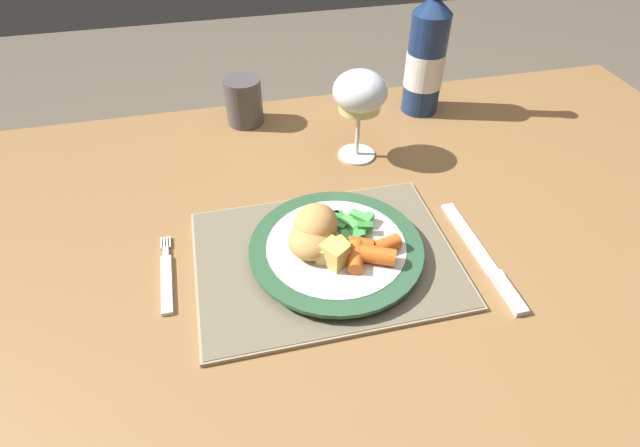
{
  "coord_description": "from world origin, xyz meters",
  "views": [
    {
      "loc": [
        -0.17,
        -0.5,
        1.23
      ],
      "look_at": [
        -0.06,
        -0.01,
        0.78
      ],
      "focal_mm": 28.0,
      "sensor_mm": 36.0,
      "label": 1
    }
  ],
  "objects_px": {
    "table_knife": "(487,263)",
    "drinking_cup": "(244,100)",
    "dinner_plate": "(336,250)",
    "dining_table": "(354,275)",
    "bottle": "(426,56)",
    "fork": "(167,278)",
    "wine_glass": "(360,95)"
  },
  "relations": [
    {
      "from": "fork",
      "to": "drinking_cup",
      "type": "bearing_deg",
      "value": 68.53
    },
    {
      "from": "bottle",
      "to": "drinking_cup",
      "type": "xyz_separation_m",
      "value": [
        -0.34,
        0.03,
        -0.06
      ]
    },
    {
      "from": "table_knife",
      "to": "drinking_cup",
      "type": "relative_size",
      "value": 2.52
    },
    {
      "from": "fork",
      "to": "wine_glass",
      "type": "relative_size",
      "value": 0.91
    },
    {
      "from": "wine_glass",
      "to": "drinking_cup",
      "type": "height_order",
      "value": "wine_glass"
    },
    {
      "from": "dining_table",
      "to": "table_knife",
      "type": "bearing_deg",
      "value": -33.83
    },
    {
      "from": "fork",
      "to": "wine_glass",
      "type": "bearing_deg",
      "value": 34.41
    },
    {
      "from": "fork",
      "to": "bottle",
      "type": "distance_m",
      "value": 0.6
    },
    {
      "from": "dining_table",
      "to": "fork",
      "type": "height_order",
      "value": "fork"
    },
    {
      "from": "dining_table",
      "to": "dinner_plate",
      "type": "relative_size",
      "value": 5.96
    },
    {
      "from": "dining_table",
      "to": "drinking_cup",
      "type": "height_order",
      "value": "drinking_cup"
    },
    {
      "from": "dining_table",
      "to": "table_knife",
      "type": "distance_m",
      "value": 0.2
    },
    {
      "from": "dining_table",
      "to": "fork",
      "type": "xyz_separation_m",
      "value": [
        -0.27,
        -0.03,
        0.09
      ]
    },
    {
      "from": "dining_table",
      "to": "bottle",
      "type": "distance_m",
      "value": 0.43
    },
    {
      "from": "dining_table",
      "to": "fork",
      "type": "distance_m",
      "value": 0.28
    },
    {
      "from": "table_knife",
      "to": "wine_glass",
      "type": "distance_m",
      "value": 0.32
    },
    {
      "from": "table_knife",
      "to": "drinking_cup",
      "type": "xyz_separation_m",
      "value": [
        -0.27,
        0.44,
        0.04
      ]
    },
    {
      "from": "dinner_plate",
      "to": "drinking_cup",
      "type": "height_order",
      "value": "drinking_cup"
    },
    {
      "from": "table_knife",
      "to": "drinking_cup",
      "type": "distance_m",
      "value": 0.52
    },
    {
      "from": "bottle",
      "to": "drinking_cup",
      "type": "bearing_deg",
      "value": 175.09
    },
    {
      "from": "dining_table",
      "to": "wine_glass",
      "type": "xyz_separation_m",
      "value": [
        0.05,
        0.19,
        0.21
      ]
    },
    {
      "from": "dining_table",
      "to": "dinner_plate",
      "type": "xyz_separation_m",
      "value": [
        -0.04,
        -0.04,
        0.11
      ]
    },
    {
      "from": "wine_glass",
      "to": "bottle",
      "type": "height_order",
      "value": "bottle"
    },
    {
      "from": "dining_table",
      "to": "bottle",
      "type": "height_order",
      "value": "bottle"
    },
    {
      "from": "table_knife",
      "to": "wine_glass",
      "type": "bearing_deg",
      "value": 108.83
    },
    {
      "from": "wine_glass",
      "to": "bottle",
      "type": "xyz_separation_m",
      "value": [
        0.16,
        0.13,
        -0.01
      ]
    },
    {
      "from": "dinner_plate",
      "to": "bottle",
      "type": "bearing_deg",
      "value": 54.05
    },
    {
      "from": "bottle",
      "to": "dinner_plate",
      "type": "bearing_deg",
      "value": -125.95
    },
    {
      "from": "fork",
      "to": "bottle",
      "type": "bearing_deg",
      "value": 35.57
    },
    {
      "from": "dining_table",
      "to": "bottle",
      "type": "xyz_separation_m",
      "value": [
        0.22,
        0.31,
        0.2
      ]
    },
    {
      "from": "dining_table",
      "to": "fork",
      "type": "relative_size",
      "value": 9.91
    },
    {
      "from": "table_knife",
      "to": "drinking_cup",
      "type": "height_order",
      "value": "drinking_cup"
    }
  ]
}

